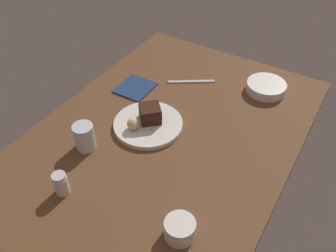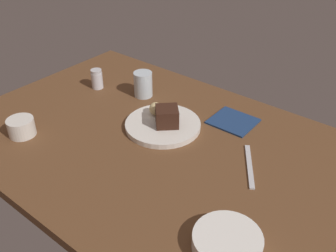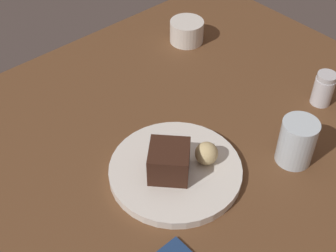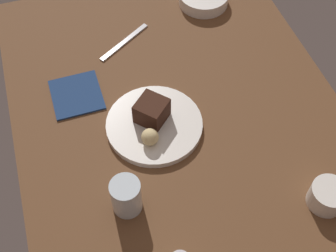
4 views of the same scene
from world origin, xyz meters
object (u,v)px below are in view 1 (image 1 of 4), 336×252
at_px(water_glass, 84,137).
at_px(side_bowl, 266,87).
at_px(dessert_plate, 149,124).
at_px(bread_roll, 133,124).
at_px(coffee_cup, 180,229).
at_px(chocolate_cake_slice, 150,113).
at_px(folded_napkin, 135,88).
at_px(butter_knife, 191,82).
at_px(salt_shaker, 61,184).

bearing_deg(water_glass, side_bowl, 146.41).
xyz_separation_m(dessert_plate, water_glass, (0.20, -0.12, 0.04)).
distance_m(bread_roll, coffee_cup, 0.42).
xyz_separation_m(dessert_plate, chocolate_cake_slice, (-0.01, -0.00, 0.04)).
relative_size(dessert_plate, coffee_cup, 2.92).
bearing_deg(chocolate_cake_slice, folded_napkin, -130.71).
bearing_deg(dessert_plate, water_glass, -31.36).
distance_m(water_glass, butter_knife, 0.52).
xyz_separation_m(dessert_plate, salt_shaker, (0.37, -0.06, 0.03)).
height_order(chocolate_cake_slice, side_bowl, chocolate_cake_slice).
relative_size(chocolate_cake_slice, bread_roll, 1.67).
relative_size(salt_shaker, side_bowl, 0.49).
height_order(water_glass, folded_napkin, water_glass).
xyz_separation_m(dessert_plate, side_bowl, (-0.41, 0.28, 0.01)).
bearing_deg(folded_napkin, bread_roll, 33.92).
bearing_deg(butter_knife, chocolate_cake_slice, 56.45).
bearing_deg(dessert_plate, coffee_cup, 43.92).
bearing_deg(coffee_cup, chocolate_cake_slice, -137.06).
distance_m(side_bowl, coffee_cup, 0.73).
bearing_deg(butter_knife, folded_napkin, 9.31).
distance_m(chocolate_cake_slice, folded_napkin, 0.23).
distance_m(side_bowl, folded_napkin, 0.52).
bearing_deg(butter_knife, side_bowl, 166.22).
relative_size(dessert_plate, side_bowl, 1.59).
bearing_deg(folded_napkin, water_glass, 7.97).
relative_size(salt_shaker, coffee_cup, 0.89).
xyz_separation_m(water_glass, butter_knife, (-0.51, 0.12, -0.04)).
distance_m(dessert_plate, coffee_cup, 0.44).
bearing_deg(side_bowl, dessert_plate, -34.62).
relative_size(water_glass, side_bowl, 0.60).
distance_m(dessert_plate, chocolate_cake_slice, 0.04).
xyz_separation_m(bread_roll, water_glass, (0.14, -0.09, 0.01)).
xyz_separation_m(salt_shaker, folded_napkin, (-0.53, -0.11, -0.03)).
distance_m(chocolate_cake_slice, salt_shaker, 0.39).
height_order(coffee_cup, butter_knife, coffee_cup).
bearing_deg(bread_roll, chocolate_cake_slice, 160.25).
distance_m(chocolate_cake_slice, butter_knife, 0.30).
bearing_deg(chocolate_cake_slice, side_bowl, 144.49).
height_order(chocolate_cake_slice, folded_napkin, chocolate_cake_slice).
distance_m(salt_shaker, water_glass, 0.19).
bearing_deg(butter_knife, salt_shaker, 52.22).
distance_m(water_glass, side_bowl, 0.73).
height_order(side_bowl, butter_knife, side_bowl).
bearing_deg(water_glass, butter_knife, 166.55).
height_order(salt_shaker, side_bowl, salt_shaker).
height_order(chocolate_cake_slice, butter_knife, chocolate_cake_slice).
distance_m(salt_shaker, side_bowl, 0.85).
bearing_deg(side_bowl, salt_shaker, -23.36).
bearing_deg(salt_shaker, butter_knife, 175.20).
height_order(dessert_plate, coffee_cup, coffee_cup).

